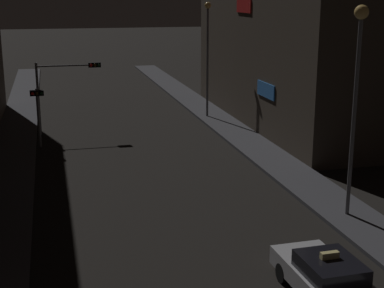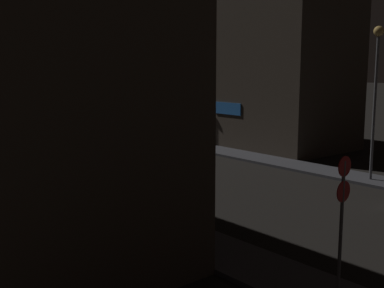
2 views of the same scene
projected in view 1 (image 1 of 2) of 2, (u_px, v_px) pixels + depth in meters
sidewalk_left at (17, 135)px, 37.36m from camera, size 2.50×67.64×0.17m
sidewalk_right at (223, 123)px, 40.64m from camera, size 2.50×67.64×0.17m
taxi at (327, 279)px, 17.20m from camera, size 1.90×4.49×1.62m
traffic_light_overhead at (64, 81)px, 37.30m from camera, size 4.17×0.41×4.71m
traffic_light_left_kerb at (38, 106)px, 34.03m from camera, size 0.80×0.42×3.55m
street_lamp_near_block at (357, 72)px, 22.30m from camera, size 0.56×0.56×8.41m
street_lamp_far_block at (208, 44)px, 41.39m from camera, size 0.47×0.47×8.22m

